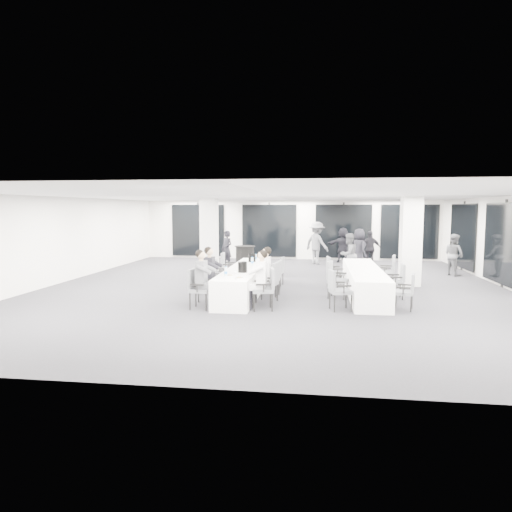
{
  "coord_description": "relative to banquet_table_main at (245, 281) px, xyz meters",
  "views": [
    {
      "loc": [
        1.29,
        -13.79,
        2.43
      ],
      "look_at": [
        -0.54,
        -0.2,
        0.99
      ],
      "focal_mm": 32.0,
      "sensor_mm": 36.0,
      "label": 1
    }
  ],
  "objects": [
    {
      "name": "ice_bucket_near",
      "position": [
        0.09,
        -0.94,
        0.51
      ],
      "size": [
        0.25,
        0.25,
        0.28
      ],
      "primitive_type": "cylinder",
      "color": "black",
      "rests_on": "banquet_table_main"
    },
    {
      "name": "water_bottle_c",
      "position": [
        0.07,
        1.89,
        0.47
      ],
      "size": [
        0.06,
        0.06,
        0.2
      ],
      "primitive_type": "cylinder",
      "color": "silver",
      "rests_on": "banquet_table_main"
    },
    {
      "name": "seated_guest_b",
      "position": [
        -0.67,
        -1.21,
        0.44
      ],
      "size": [
        0.5,
        0.38,
        1.44
      ],
      "rotation": [
        0.0,
        0.0,
        -1.57
      ],
      "color": "black",
      "rests_on": "floor"
    },
    {
      "name": "chair_main_right_near",
      "position": [
        0.84,
        -1.97,
        0.2
      ],
      "size": [
        0.6,
        0.63,
        1.01
      ],
      "rotation": [
        0.0,
        0.0,
        1.77
      ],
      "color": "#515459",
      "rests_on": "floor"
    },
    {
      "name": "water_bottle_b",
      "position": [
        0.14,
        0.54,
        0.49
      ],
      "size": [
        0.07,
        0.07,
        0.23
      ],
      "primitive_type": "cylinder",
      "color": "silver",
      "rests_on": "banquet_table_main"
    },
    {
      "name": "column_left",
      "position": [
        -2.06,
        4.32,
        1.02
      ],
      "size": [
        0.6,
        0.6,
        2.8
      ],
      "primitive_type": "cube",
      "color": "silver",
      "rests_on": "floor"
    },
    {
      "name": "seated_guest_c",
      "position": [
        0.67,
        -1.99,
        0.44
      ],
      "size": [
        0.5,
        0.38,
        1.44
      ],
      "rotation": [
        0.0,
        0.0,
        1.57
      ],
      "color": "white",
      "rests_on": "floor"
    },
    {
      "name": "column_right",
      "position": [
        4.94,
        2.12,
        1.02
      ],
      "size": [
        0.6,
        0.6,
        2.8
      ],
      "primitive_type": "cube",
      "color": "silver",
      "rests_on": "floor"
    },
    {
      "name": "standing_guest_d",
      "position": [
        4.23,
        6.71,
        0.48
      ],
      "size": [
        1.05,
        0.65,
        1.7
      ],
      "primitive_type": "imported",
      "rotation": [
        0.0,
        0.0,
        3.24
      ],
      "color": "black",
      "rests_on": "floor"
    },
    {
      "name": "chair_main_left_far",
      "position": [
        -0.84,
        1.68,
        0.19
      ],
      "size": [
        0.52,
        0.58,
        1.0
      ],
      "rotation": [
        0.0,
        0.0,
        -1.53
      ],
      "color": "#515459",
      "rests_on": "floor"
    },
    {
      "name": "room",
      "position": [
        1.63,
        2.24,
        1.01
      ],
      "size": [
        14.04,
        16.04,
        2.84
      ],
      "color": "#242429",
      "rests_on": "ground"
    },
    {
      "name": "chair_main_right_mid",
      "position": [
        0.83,
        -0.23,
        0.18
      ],
      "size": [
        0.55,
        0.59,
        0.97
      ],
      "rotation": [
        0.0,
        0.0,
        1.44
      ],
      "color": "#515459",
      "rests_on": "floor"
    },
    {
      "name": "chair_main_right_fourth",
      "position": [
        0.83,
        0.73,
        0.13
      ],
      "size": [
        0.47,
        0.52,
        0.89
      ],
      "rotation": [
        0.0,
        0.0,
        1.62
      ],
      "color": "#515459",
      "rests_on": "floor"
    },
    {
      "name": "chair_side_right_near",
      "position": [
        4.18,
        -1.56,
        0.13
      ],
      "size": [
        0.54,
        0.56,
        0.88
      ],
      "rotation": [
        0.0,
        0.0,
        1.32
      ],
      "color": "#515459",
      "rests_on": "floor"
    },
    {
      "name": "chair_main_left_second",
      "position": [
        -0.83,
        -1.19,
        0.17
      ],
      "size": [
        0.59,
        0.61,
        0.95
      ],
      "rotation": [
        0.0,
        0.0,
        -1.83
      ],
      "color": "#515459",
      "rests_on": "floor"
    },
    {
      "name": "chair_side_right_far",
      "position": [
        4.19,
        1.42,
        0.2
      ],
      "size": [
        0.61,
        0.64,
        1.02
      ],
      "rotation": [
        0.0,
        0.0,
        1.34
      ],
      "color": "#515459",
      "rests_on": "floor"
    },
    {
      "name": "standing_guest_c",
      "position": [
        2.02,
        7.24,
        0.67
      ],
      "size": [
        1.47,
        1.41,
        2.08
      ],
      "primitive_type": "imported",
      "rotation": [
        0.0,
        0.0,
        2.42
      ],
      "color": "#505257",
      "rests_on": "floor"
    },
    {
      "name": "seated_guest_d",
      "position": [
        0.67,
        -1.07,
        0.44
      ],
      "size": [
        0.5,
        0.38,
        1.44
      ],
      "rotation": [
        0.0,
        0.0,
        1.57
      ],
      "color": "white",
      "rests_on": "floor"
    },
    {
      "name": "seated_guest_a",
      "position": [
        -0.67,
        -2.07,
        0.44
      ],
      "size": [
        0.5,
        0.38,
        1.44
      ],
      "rotation": [
        0.0,
        0.0,
        -1.57
      ],
      "color": "#505257",
      "rests_on": "floor"
    },
    {
      "name": "banquet_table_side",
      "position": [
        3.35,
        0.32,
        0.0
      ],
      "size": [
        0.9,
        5.0,
        0.75
      ],
      "primitive_type": "cube",
      "color": "white",
      "rests_on": "floor"
    },
    {
      "name": "plate_a",
      "position": [
        -0.12,
        -1.59,
        0.39
      ],
      "size": [
        0.2,
        0.2,
        0.03
      ],
      "color": "white",
      "rests_on": "banquet_table_main"
    },
    {
      "name": "cocktail_table",
      "position": [
        -0.59,
        3.73,
        0.16
      ],
      "size": [
        0.76,
        0.76,
        1.05
      ],
      "color": "black",
      "rests_on": "floor"
    },
    {
      "name": "plate_c",
      "position": [
        0.12,
        -0.73,
        0.39
      ],
      "size": [
        0.18,
        0.18,
        0.03
      ],
      "color": "white",
      "rests_on": "banquet_table_main"
    },
    {
      "name": "chair_main_left_mid",
      "position": [
        -0.83,
        -0.27,
        0.12
      ],
      "size": [
        0.49,
        0.53,
        0.86
      ],
      "rotation": [
        0.0,
        0.0,
        -1.7
      ],
      "color": "#515459",
      "rests_on": "floor"
    },
    {
      "name": "standing_guest_g",
      "position": [
        -1.67,
        5.75,
        0.48
      ],
      "size": [
        0.8,
        0.77,
        1.71
      ],
      "primitive_type": "imported",
      "rotation": [
        0.0,
        0.0,
        -0.63
      ],
      "color": "black",
      "rests_on": "floor"
    },
    {
      "name": "banquet_table_main",
      "position": [
        0.0,
        0.0,
        0.0
      ],
      "size": [
        0.9,
        5.0,
        0.75
      ],
      "primitive_type": "cube",
      "color": "white",
      "rests_on": "floor"
    },
    {
      "name": "standing_guest_h",
      "position": [
        6.94,
        4.53,
        0.48
      ],
      "size": [
        0.85,
        0.97,
        1.71
      ],
      "primitive_type": "imported",
      "rotation": [
        0.0,
        0.0,
        2.09
      ],
      "color": "#505257",
      "rests_on": "floor"
    },
    {
      "name": "standing_guest_f",
      "position": [
        3.19,
        8.07,
        0.52
      ],
      "size": [
        1.7,
        0.83,
        1.78
      ],
      "primitive_type": "imported",
      "rotation": [
        0.0,
        0.0,
        3.01
      ],
      "color": "black",
      "rests_on": "floor"
    },
    {
      "name": "wine_glass",
      "position": [
        0.12,
        -2.13,
        0.54
      ],
      "size": [
        0.08,
        0.08,
        0.22
      ],
      "color": "silver",
      "rests_on": "banquet_table_main"
    },
    {
      "name": "chair_main_left_near",
      "position": [
        -0.83,
        -2.06,
        0.18
      ],
      "size": [
        0.53,
        0.58,
        0.96
      ],
      "rotation": [
        0.0,
        0.0,
        -1.66
      ],
      "color": "#515459",
      "rests_on": "floor"
    },
    {
      "name": "chair_side_left_near",
      "position": [
        2.52,
        -1.82,
        0.18
      ],
      "size": [
        0.59,
        0.62,
        0.97
      ],
      "rotation": [
        0.0,
        0.0,
        -1.32
      ],
      "color": "#515459",
      "rests_on": "floor"
    },
    {
      "name": "chair_side_right_mid",
      "position": [
        4.18,
        -0.15,
        0.16
      ],
      "size": [
        0.48,
        0.54,
        0.94
      ],
      "rotation": [
        0.0,
        0.0,
        1.56
      ],
      "color": "#515459",
      "rests_on": "floor"
    },
    {
      "name": "chair_main_right_far",
      "position": [
        0.83,
        1.53,
        0.14
      ],
      "size": [
        0.5,
        0.55,
        0.9
      ],
      "rotation": [
        0.0,
        0.0,
        1.45
      ],
      "color": "#515459",
      "rests_on": "floor"
    },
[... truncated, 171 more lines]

